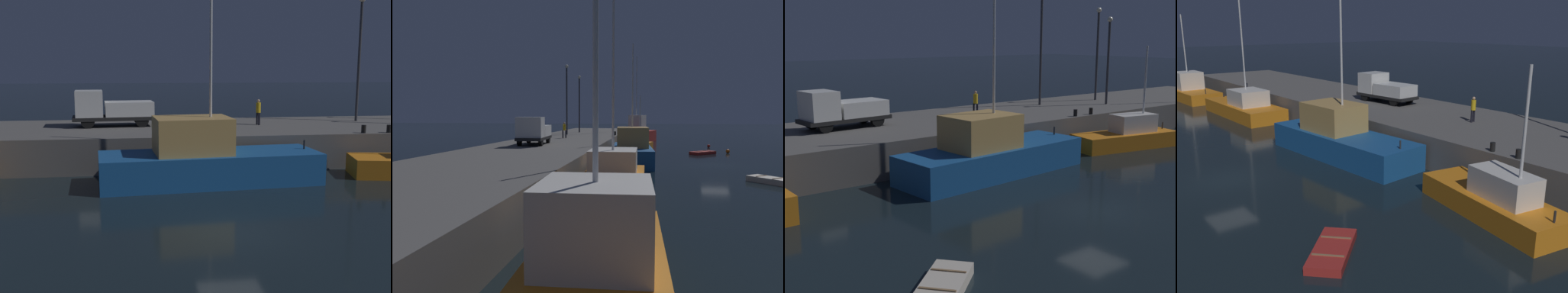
% 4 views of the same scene
% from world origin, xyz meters
% --- Properties ---
extents(ground_plane, '(320.00, 320.00, 0.00)m').
position_xyz_m(ground_plane, '(0.00, 0.00, 0.00)').
color(ground_plane, black).
extents(pier_quay, '(73.65, 10.02, 2.14)m').
position_xyz_m(pier_quay, '(0.00, 15.37, 1.07)').
color(pier_quay, '#5B5956').
rests_on(pier_quay, ground).
extents(fishing_trawler_red, '(11.85, 4.45, 11.56)m').
position_xyz_m(fishing_trawler_red, '(0.16, 7.85, 1.27)').
color(fishing_trawler_red, '#195193').
rests_on(fishing_trawler_red, ground).
extents(fishing_boat_blue, '(11.04, 3.88, 11.36)m').
position_xyz_m(fishing_boat_blue, '(-16.59, 8.12, 0.95)').
color(fishing_boat_blue, orange).
rests_on(fishing_boat_blue, ground).
extents(fishing_boat_orange, '(8.10, 4.05, 7.17)m').
position_xyz_m(fishing_boat_orange, '(12.67, 7.90, 0.84)').
color(fishing_boat_orange, orange).
rests_on(fishing_boat_orange, ground).
extents(fishing_trawler_green, '(11.17, 4.04, 9.80)m').
position_xyz_m(fishing_trawler_green, '(-30.70, 7.10, 1.05)').
color(fishing_trawler_green, orange).
rests_on(fishing_trawler_green, ground).
extents(dinghy_orange_near, '(3.26, 3.32, 0.39)m').
position_xyz_m(dinghy_orange_near, '(10.92, 0.02, 0.17)').
color(dinghy_orange_near, '#B22823').
rests_on(dinghy_orange_near, ground).
extents(utility_truck, '(5.71, 2.60, 2.43)m').
position_xyz_m(utility_truck, '(-5.11, 16.19, 3.32)').
color(utility_truck, black).
rests_on(utility_truck, pier_quay).
extents(dockworker, '(0.38, 0.46, 1.77)m').
position_xyz_m(dockworker, '(5.03, 15.65, 3.15)').
color(dockworker, black).
rests_on(dockworker, pier_quay).
extents(bollard_west, '(0.28, 0.28, 0.49)m').
position_xyz_m(bollard_west, '(10.36, 10.72, 2.39)').
color(bollard_west, black).
rests_on(bollard_west, pier_quay).
extents(bollard_central, '(0.28, 0.28, 0.49)m').
position_xyz_m(bollard_central, '(11.97, 10.66, 2.38)').
color(bollard_central, black).
rests_on(bollard_central, pier_quay).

